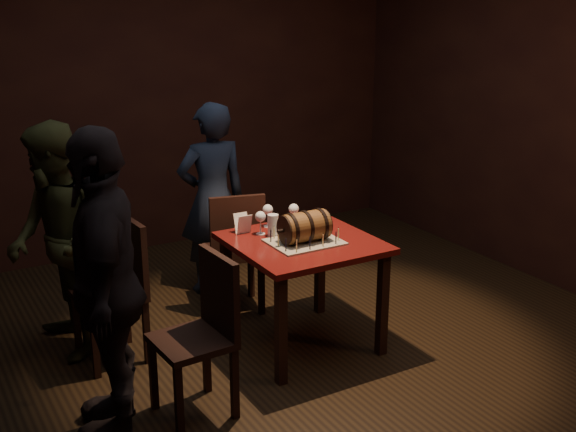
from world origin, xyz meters
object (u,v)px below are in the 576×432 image
Objects in this scene: barrel_cake at (305,227)px; wine_glass_mid at (268,211)px; pub_table at (303,256)px; chair_left_rear at (120,282)px; pint_of_ale at (273,226)px; wine_glass_left at (260,218)px; chair_left_front at (204,326)px; person_left_front at (106,285)px; person_back at (212,199)px; person_left_rear at (57,242)px; chair_back at (235,246)px; wine_glass_right at (294,210)px.

barrel_cake is 0.41m from wine_glass_mid.
barrel_cake is at bearing -109.11° from pub_table.
barrel_cake is 0.39× the size of chair_left_rear.
barrel_cake is at bearing -62.53° from pint_of_ale.
chair_left_front reaches higher than wine_glass_left.
person_left_front reaches higher than pub_table.
person_left_rear is (-1.29, -0.47, 0.01)m from person_back.
person_left_front reaches higher than person_back.
person_left_rear is at bearing 140.43° from chair_left_rear.
chair_back and chair_left_rear have the same top height.
barrel_cake is 1.40m from person_left_front.
person_back reaches higher than pint_of_ale.
person_left_front is at bearing 170.09° from chair_left_front.
chair_left_rear is at bearing 158.26° from pub_table.
wine_glass_left is 0.10× the size of person_left_rear.
chair_back is 0.53m from person_back.
wine_glass_right is 1.57m from person_left_rear.
pub_table is at bearing 62.46° from person_left_rear.
chair_left_rear is at bearing 40.20° from person_back.
person_back reaches higher than chair_left_rear.
chair_back reaches higher than pint_of_ale.
chair_left_rear reaches higher than wine_glass_left.
wine_glass_right is 0.26m from pint_of_ale.
wine_glass_mid is 1.09m from chair_left_rear.
pub_table is 0.53× the size of person_left_front.
person_left_rear reaches higher than wine_glass_mid.
wine_glass_right is (0.28, 0.04, 0.00)m from wine_glass_left.
wine_glass_mid is 1.49m from person_left_front.
person_left_front reaches higher than wine_glass_right.
barrel_cake is (-0.02, -0.05, 0.22)m from pub_table.
wine_glass_right is 1.07× the size of pint_of_ale.
person_back is at bearing 93.86° from wine_glass_mid.
person_left_front reaches higher than wine_glass_mid.
chair_left_front is 1.25m from person_left_rear.
wine_glass_mid is 0.10× the size of person_left_rear.
barrel_cake is at bearing -79.18° from chair_back.
pub_table is 1.18m from person_back.
person_left_front reaches higher than barrel_cake.
wine_glass_mid is at bearing 100.47° from pub_table.
chair_left_rear is (-0.92, 0.20, -0.35)m from wine_glass_left.
person_left_front is at bearing -158.86° from pint_of_ale.
chair_left_front reaches higher than wine_glass_right.
person_left_rear is at bearing 151.79° from barrel_cake.
person_left_rear reaches higher than person_back.
wine_glass_mid is 0.17× the size of chair_left_rear.
pub_table is 5.59× the size of wine_glass_right.
person_left_front is (-1.49, -0.60, -0.02)m from wine_glass_right.
wine_glass_left is at bearing 127.34° from pub_table.
chair_back is at bearing 88.27° from person_left_rear.
pub_table is 0.38m from wine_glass_right.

